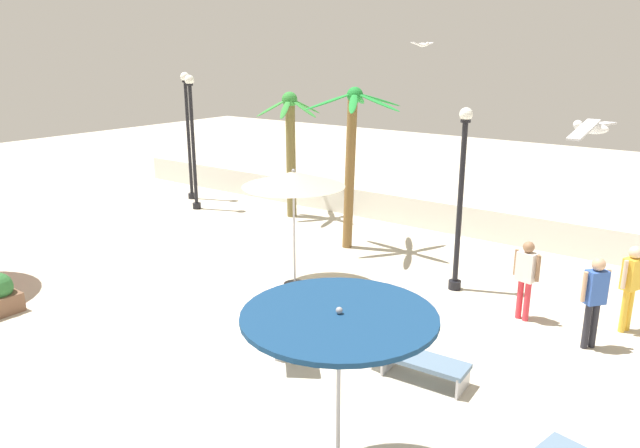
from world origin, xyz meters
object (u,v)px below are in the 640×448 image
(patio_umbrella_2, at_px, (339,330))
(guest_1, at_px, (595,294))
(lamp_post_0, at_px, (193,137))
(lounge_chair_1, at_px, (411,355))
(guest_2, at_px, (526,273))
(lamp_post_1, at_px, (460,197))
(lounge_chair_2, at_px, (293,329))
(palm_tree_0, at_px, (290,139))
(patio_umbrella_0, at_px, (293,180))
(seagull_0, at_px, (592,127))
(palm_tree_1, at_px, (352,145))
(lamp_post_2, at_px, (188,130))
(guest_0, at_px, (631,280))
(seagull_1, at_px, (423,44))

(patio_umbrella_2, height_order, guest_1, patio_umbrella_2)
(lamp_post_0, relative_size, lounge_chair_1, 2.33)
(lamp_post_0, relative_size, guest_2, 2.71)
(lamp_post_1, distance_m, lounge_chair_2, 4.88)
(patio_umbrella_2, distance_m, palm_tree_0, 12.75)
(patio_umbrella_0, height_order, seagull_0, seagull_0)
(palm_tree_1, bearing_deg, patio_umbrella_2, -57.35)
(lamp_post_0, distance_m, guest_2, 12.15)
(palm_tree_1, relative_size, lounge_chair_2, 2.32)
(guest_1, relative_size, seagull_0, 1.31)
(palm_tree_0, xyz_separation_m, lamp_post_2, (-4.45, -0.27, -0.01))
(palm_tree_0, distance_m, guest_1, 10.82)
(lounge_chair_1, height_order, guest_1, guest_1)
(palm_tree_0, xyz_separation_m, lounge_chair_1, (7.91, -6.60, -2.13))
(lamp_post_0, height_order, seagull_0, seagull_0)
(lamp_post_0, relative_size, lounge_chair_2, 2.39)
(lounge_chair_1, bearing_deg, lamp_post_2, 152.86)
(patio_umbrella_2, xyz_separation_m, palm_tree_0, (-8.46, 9.53, 0.35))
(lamp_post_2, bearing_deg, guest_0, -9.14)
(seagull_1, bearing_deg, palm_tree_0, -145.63)
(palm_tree_1, distance_m, lamp_post_1, 3.77)
(guest_0, bearing_deg, palm_tree_1, 171.19)
(patio_umbrella_2, distance_m, lamp_post_0, 14.36)
(lounge_chair_2, xyz_separation_m, guest_0, (4.66, 4.39, 0.64))
(seagull_0, bearing_deg, lamp_post_1, 125.79)
(lamp_post_2, height_order, guest_2, lamp_post_2)
(guest_0, bearing_deg, patio_umbrella_2, -105.97)
(lamp_post_0, bearing_deg, palm_tree_1, -3.42)
(lamp_post_0, distance_m, seagull_1, 7.95)
(patio_umbrella_0, relative_size, lounge_chair_2, 1.47)
(patio_umbrella_0, distance_m, lamp_post_2, 9.44)
(lamp_post_0, distance_m, lounge_chair_2, 10.93)
(palm_tree_1, relative_size, guest_2, 2.63)
(palm_tree_1, relative_size, lamp_post_0, 0.97)
(patio_umbrella_2, height_order, lounge_chair_1, patio_umbrella_2)
(patio_umbrella_0, distance_m, patio_umbrella_2, 6.67)
(patio_umbrella_0, height_order, seagull_1, seagull_1)
(patio_umbrella_2, bearing_deg, seagull_0, 45.33)
(guest_0, relative_size, seagull_0, 1.30)
(palm_tree_0, bearing_deg, lamp_post_0, -159.98)
(guest_1, xyz_separation_m, seagull_1, (-6.70, 6.06, 4.33))
(palm_tree_1, height_order, seagull_0, seagull_0)
(seagull_1, bearing_deg, guest_1, -42.10)
(patio_umbrella_2, bearing_deg, seagull_1, 113.51)
(patio_umbrella_2, bearing_deg, lounge_chair_1, 100.69)
(lamp_post_2, bearing_deg, lamp_post_1, -11.76)
(guest_1, bearing_deg, lamp_post_1, 159.74)
(palm_tree_1, xyz_separation_m, lamp_post_0, (-6.57, 0.39, -0.36))
(lamp_post_1, xyz_separation_m, lounge_chair_2, (-1.14, -4.42, -1.73))
(lamp_post_2, xyz_separation_m, seagull_1, (7.77, 2.54, 2.87))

